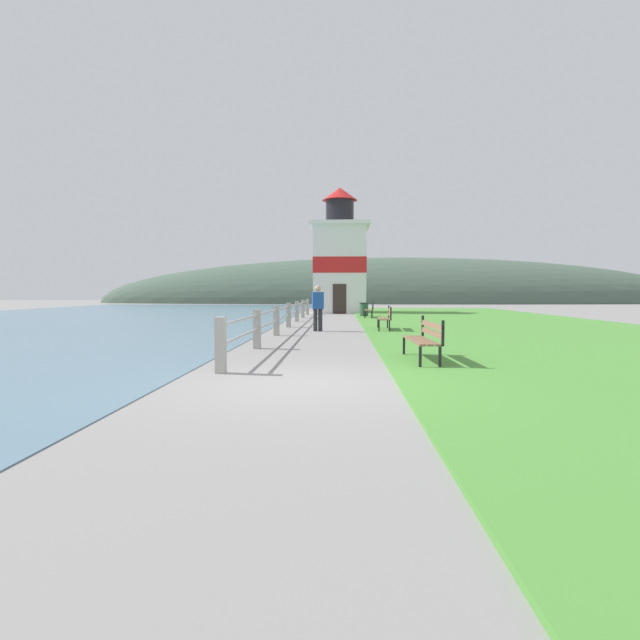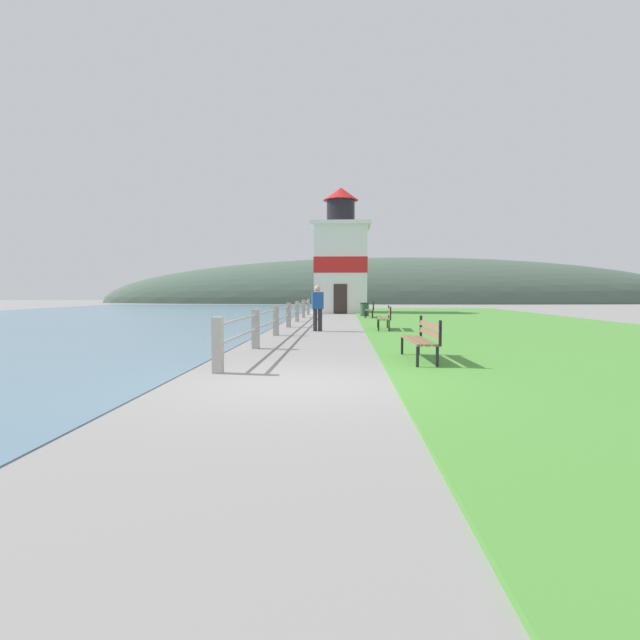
# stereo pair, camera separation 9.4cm
# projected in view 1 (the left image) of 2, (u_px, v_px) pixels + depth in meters

# --- Properties ---
(ground_plane) EXTENTS (160.00, 160.00, 0.00)m
(ground_plane) POSITION_uv_depth(u_px,v_px,m) (298.00, 384.00, 7.97)
(ground_plane) COLOR gray
(grass_verge) EXTENTS (12.00, 43.18, 0.06)m
(grass_verge) POSITION_uv_depth(u_px,v_px,m) (497.00, 325.00, 22.01)
(grass_verge) COLOR #4C8E38
(grass_verge) RESTS_ON ground_plane
(water_strip) EXTENTS (24.00, 69.09, 0.01)m
(water_strip) POSITION_uv_depth(u_px,v_px,m) (20.00, 324.00, 22.92)
(water_strip) COLOR slate
(water_strip) RESTS_ON ground_plane
(seawall_railing) EXTENTS (0.18, 23.65, 1.02)m
(seawall_railing) POSITION_uv_depth(u_px,v_px,m) (289.00, 313.00, 20.71)
(seawall_railing) COLOR #A8A399
(seawall_railing) RESTS_ON ground_plane
(park_bench_near) EXTENTS (0.54, 1.97, 0.94)m
(park_bench_near) POSITION_uv_depth(u_px,v_px,m) (425.00, 337.00, 10.30)
(park_bench_near) COLOR brown
(park_bench_near) RESTS_ON ground_plane
(park_bench_midway) EXTENTS (0.56, 1.81, 0.94)m
(park_bench_midway) POSITION_uv_depth(u_px,v_px,m) (386.00, 317.00, 18.68)
(park_bench_midway) COLOR brown
(park_bench_midway) RESTS_ON ground_plane
(park_bench_far) EXTENTS (0.60, 1.70, 0.94)m
(park_bench_far) POSITION_uv_depth(u_px,v_px,m) (370.00, 309.00, 27.43)
(park_bench_far) COLOR brown
(park_bench_far) RESTS_ON ground_plane
(lighthouse) EXTENTS (4.10, 4.10, 8.73)m
(lighthouse) POSITION_uv_depth(u_px,v_px,m) (340.00, 261.00, 34.96)
(lighthouse) COLOR white
(lighthouse) RESTS_ON ground_plane
(person_strolling) EXTENTS (0.46, 0.31, 1.72)m
(person_strolling) POSITION_uv_depth(u_px,v_px,m) (318.00, 306.00, 18.62)
(person_strolling) COLOR #28282D
(person_strolling) RESTS_ON ground_plane
(trash_bin) EXTENTS (0.54, 0.54, 0.84)m
(trash_bin) POSITION_uv_depth(u_px,v_px,m) (364.00, 310.00, 29.15)
(trash_bin) COLOR #2D5138
(trash_bin) RESTS_ON ground_plane
(distant_hillside) EXTENTS (80.00, 16.00, 12.00)m
(distant_hillside) POSITION_uv_depth(u_px,v_px,m) (396.00, 303.00, 66.28)
(distant_hillside) COLOR #475B4C
(distant_hillside) RESTS_ON ground_plane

